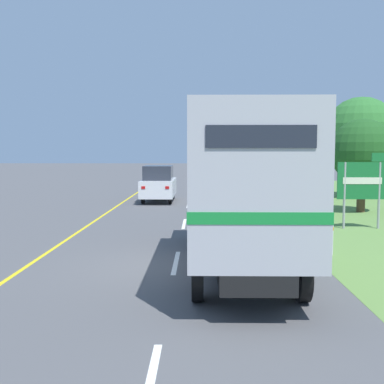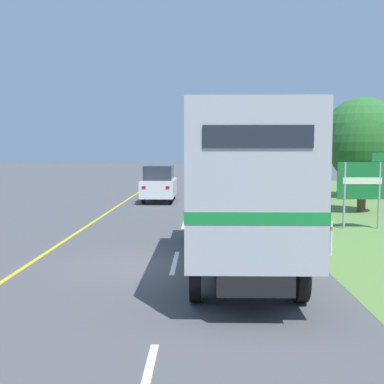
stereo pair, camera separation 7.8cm
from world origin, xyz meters
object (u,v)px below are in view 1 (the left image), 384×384
(roadside_tree_near, at_px, (362,151))
(delineator_post, at_px, (332,237))
(horse_trailer_truck, at_px, (240,184))
(highway_sign, at_px, (363,182))
(lead_car_white, at_px, (159,184))
(roadside_tree_mid, at_px, (361,134))

(roadside_tree_near, distance_m, delineator_post, 10.51)
(horse_trailer_truck, bearing_deg, highway_sign, 51.04)
(lead_car_white, bearing_deg, horse_trailer_truck, -78.16)
(delineator_post, bearing_deg, lead_car_white, 113.00)
(highway_sign, bearing_deg, roadside_tree_near, 72.06)
(horse_trailer_truck, relative_size, roadside_tree_near, 1.94)
(roadside_tree_near, bearing_deg, roadside_tree_mid, 72.42)
(lead_car_white, relative_size, delineator_post, 4.59)
(roadside_tree_mid, relative_size, delineator_post, 6.50)
(highway_sign, xyz_separation_m, delineator_post, (-2.37, -4.62, -1.21))
(lead_car_white, xyz_separation_m, highway_sign, (8.35, -9.46, 0.70))
(lead_car_white, height_order, roadside_tree_near, roadside_tree_near)
(roadside_tree_mid, bearing_deg, horse_trailer_truck, -115.91)
(horse_trailer_truck, distance_m, roadside_tree_mid, 20.53)
(horse_trailer_truck, distance_m, roadside_tree_near, 12.94)
(roadside_tree_mid, distance_m, delineator_post, 18.21)
(horse_trailer_truck, height_order, highway_sign, horse_trailer_truck)
(highway_sign, bearing_deg, roadside_tree_mid, 72.27)
(highway_sign, height_order, delineator_post, highway_sign)
(lead_car_white, height_order, delineator_post, lead_car_white)
(roadside_tree_near, bearing_deg, delineator_post, -112.60)
(delineator_post, bearing_deg, roadside_tree_near, 67.40)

